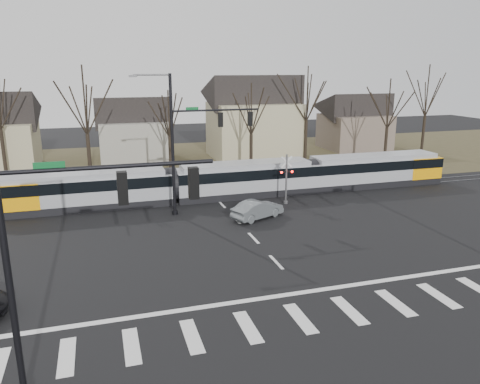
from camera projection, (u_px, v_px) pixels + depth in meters
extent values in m
plane|color=black|center=(290.00, 277.00, 24.39)|extent=(140.00, 140.00, 0.00)
cube|color=#38331E|center=(182.00, 162.00, 53.98)|extent=(140.00, 28.00, 0.01)
cube|color=silver|center=(67.00, 356.00, 17.66)|extent=(0.60, 2.60, 0.01)
cube|color=silver|center=(132.00, 346.00, 18.33)|extent=(0.60, 2.60, 0.01)
cube|color=silver|center=(192.00, 336.00, 19.01)|extent=(0.60, 2.60, 0.01)
cube|color=silver|center=(248.00, 327.00, 19.68)|extent=(0.60, 2.60, 0.01)
cube|color=silver|center=(300.00, 318.00, 20.35)|extent=(0.60, 2.60, 0.01)
cube|color=silver|center=(349.00, 310.00, 21.03)|extent=(0.60, 2.60, 0.01)
cube|color=silver|center=(395.00, 303.00, 21.70)|extent=(0.60, 2.60, 0.01)
cube|color=silver|center=(439.00, 296.00, 22.38)|extent=(0.60, 2.60, 0.01)
cube|color=silver|center=(479.00, 289.00, 23.05)|extent=(0.60, 2.60, 0.01)
cube|color=silver|center=(304.00, 292.00, 22.72)|extent=(28.00, 0.35, 0.01)
cube|color=silver|center=(276.00, 262.00, 26.24)|extent=(0.18, 2.00, 0.01)
cube|color=silver|center=(254.00, 238.00, 29.94)|extent=(0.18, 2.00, 0.01)
cube|color=silver|center=(236.00, 219.00, 33.64)|extent=(0.18, 2.00, 0.01)
cube|color=silver|center=(222.00, 204.00, 37.33)|extent=(0.18, 2.00, 0.01)
cube|color=silver|center=(210.00, 192.00, 41.03)|extent=(0.18, 2.00, 0.01)
cube|color=silver|center=(201.00, 182.00, 44.73)|extent=(0.18, 2.00, 0.01)
cube|color=silver|center=(192.00, 173.00, 48.43)|extent=(0.18, 2.00, 0.01)
cube|color=silver|center=(185.00, 166.00, 52.13)|extent=(0.18, 2.00, 0.01)
cube|color=#59595E|center=(218.00, 200.00, 38.35)|extent=(90.00, 0.12, 0.06)
cube|color=#59595E|center=(214.00, 196.00, 39.64)|extent=(90.00, 0.12, 0.06)
cube|color=gray|center=(87.00, 190.00, 35.95)|extent=(12.84, 2.77, 2.88)
cube|color=black|center=(86.00, 183.00, 35.80)|extent=(12.86, 2.81, 0.84)
cube|color=#FFA607|center=(18.00, 194.00, 34.57)|extent=(3.16, 2.83, 1.93)
cube|color=gray|center=(246.00, 179.00, 39.56)|extent=(11.85, 2.77, 2.88)
cube|color=black|center=(246.00, 172.00, 39.41)|extent=(11.87, 2.81, 0.84)
cube|color=gray|center=(373.00, 170.00, 43.02)|extent=(12.84, 2.77, 2.88)
cube|color=black|center=(374.00, 164.00, 42.87)|extent=(12.86, 2.81, 0.84)
cube|color=#FFA607|center=(418.00, 166.00, 44.36)|extent=(3.16, 2.83, 1.93)
imported|color=slate|center=(258.00, 209.00, 33.75)|extent=(4.52, 5.16, 1.34)
cylinder|color=black|center=(5.00, 254.00, 14.16)|extent=(0.22, 0.22, 10.20)
cylinder|color=black|center=(110.00, 167.00, 14.43)|extent=(6.50, 0.14, 0.14)
cube|color=#0C5926|center=(49.00, 165.00, 13.90)|extent=(0.90, 0.03, 0.22)
cube|color=black|center=(122.00, 188.00, 14.70)|extent=(0.32, 0.32, 1.05)
sphere|color=#FF0C07|center=(122.00, 178.00, 14.62)|extent=(0.22, 0.22, 0.22)
cube|color=black|center=(194.00, 183.00, 15.34)|extent=(0.32, 0.32, 1.05)
sphere|color=#FF0C07|center=(193.00, 173.00, 15.26)|extent=(0.22, 0.22, 0.22)
cylinder|color=black|center=(173.00, 146.00, 33.51)|extent=(0.22, 0.22, 10.20)
cylinder|color=black|center=(175.00, 212.00, 34.79)|extent=(0.44, 0.44, 0.30)
cylinder|color=black|center=(216.00, 110.00, 33.78)|extent=(6.50, 0.14, 0.14)
cube|color=#0C5926|center=(192.00, 109.00, 33.25)|extent=(0.90, 0.03, 0.22)
cube|color=black|center=(220.00, 120.00, 34.05)|extent=(0.32, 0.32, 1.05)
sphere|color=#FF0C07|center=(220.00, 115.00, 33.97)|extent=(0.22, 0.22, 0.22)
cube|color=black|center=(250.00, 119.00, 34.69)|extent=(0.32, 0.32, 1.05)
sphere|color=#FF0C07|center=(250.00, 114.00, 34.61)|extent=(0.22, 0.22, 0.22)
cube|color=#59595B|center=(133.00, 76.00, 31.55)|extent=(0.55, 0.22, 0.14)
cylinder|color=#59595B|center=(286.00, 179.00, 37.12)|extent=(0.14, 0.14, 4.00)
cylinder|color=#59595B|center=(286.00, 202.00, 37.60)|extent=(0.36, 0.36, 0.20)
cube|color=silver|center=(287.00, 162.00, 36.76)|extent=(0.95, 0.04, 0.95)
cube|color=silver|center=(287.00, 162.00, 36.76)|extent=(0.95, 0.04, 0.95)
cube|color=black|center=(286.00, 172.00, 36.96)|extent=(1.00, 0.10, 0.12)
sphere|color=#FF0C07|center=(282.00, 172.00, 36.76)|extent=(0.18, 0.18, 0.18)
sphere|color=#FF0C07|center=(292.00, 172.00, 37.01)|extent=(0.18, 0.18, 0.18)
cube|color=gray|center=(134.00, 140.00, 55.70)|extent=(8.00, 7.00, 4.50)
cube|color=tan|center=(253.00, 130.00, 56.60)|extent=(10.00, 8.00, 6.50)
cube|color=brown|center=(354.00, 132.00, 62.91)|extent=(8.00, 7.00, 4.50)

